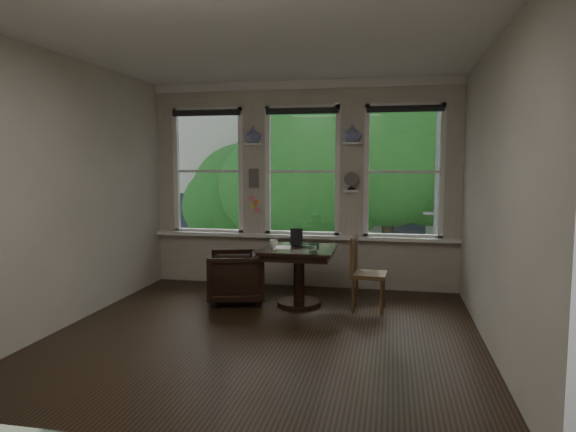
% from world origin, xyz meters
% --- Properties ---
extents(ground, '(4.50, 4.50, 0.00)m').
position_xyz_m(ground, '(0.00, 0.00, 0.00)').
color(ground, black).
rests_on(ground, ground).
extents(ceiling, '(4.50, 4.50, 0.00)m').
position_xyz_m(ceiling, '(0.00, 0.00, 3.00)').
color(ceiling, silver).
rests_on(ceiling, ground).
extents(wall_back, '(4.50, 0.00, 4.50)m').
position_xyz_m(wall_back, '(0.00, 2.25, 1.50)').
color(wall_back, beige).
rests_on(wall_back, ground).
extents(wall_front, '(4.50, 0.00, 4.50)m').
position_xyz_m(wall_front, '(0.00, -2.25, 1.50)').
color(wall_front, beige).
rests_on(wall_front, ground).
extents(wall_left, '(0.00, 4.50, 4.50)m').
position_xyz_m(wall_left, '(-2.25, 0.00, 1.50)').
color(wall_left, beige).
rests_on(wall_left, ground).
extents(wall_right, '(0.00, 4.50, 4.50)m').
position_xyz_m(wall_right, '(2.25, 0.00, 1.50)').
color(wall_right, beige).
rests_on(wall_right, ground).
extents(window_left, '(1.10, 0.12, 1.90)m').
position_xyz_m(window_left, '(-1.45, 2.25, 1.70)').
color(window_left, white).
rests_on(window_left, ground).
extents(window_center, '(1.10, 0.12, 1.90)m').
position_xyz_m(window_center, '(0.00, 2.25, 1.70)').
color(window_center, white).
rests_on(window_center, ground).
extents(window_right, '(1.10, 0.12, 1.90)m').
position_xyz_m(window_right, '(1.45, 2.25, 1.70)').
color(window_right, white).
rests_on(window_right, ground).
extents(shelf_left, '(0.26, 0.16, 0.03)m').
position_xyz_m(shelf_left, '(-0.72, 2.15, 2.10)').
color(shelf_left, white).
rests_on(shelf_left, ground).
extents(shelf_right, '(0.26, 0.16, 0.03)m').
position_xyz_m(shelf_right, '(0.72, 2.15, 2.10)').
color(shelf_right, white).
rests_on(shelf_right, ground).
extents(intercom, '(0.14, 0.06, 0.28)m').
position_xyz_m(intercom, '(-0.72, 2.18, 1.60)').
color(intercom, '#59544F').
rests_on(intercom, ground).
extents(sticky_notes, '(0.16, 0.01, 0.24)m').
position_xyz_m(sticky_notes, '(-0.72, 2.19, 1.25)').
color(sticky_notes, pink).
rests_on(sticky_notes, ground).
extents(desk_fan, '(0.20, 0.20, 0.24)m').
position_xyz_m(desk_fan, '(0.72, 2.13, 1.53)').
color(desk_fan, '#59544F').
rests_on(desk_fan, ground).
extents(vase_left, '(0.24, 0.24, 0.25)m').
position_xyz_m(vase_left, '(-0.72, 2.15, 2.24)').
color(vase_left, silver).
rests_on(vase_left, shelf_left).
extents(vase_right, '(0.24, 0.24, 0.25)m').
position_xyz_m(vase_right, '(0.72, 2.15, 2.24)').
color(vase_right, silver).
rests_on(vase_right, shelf_right).
extents(table, '(0.90, 0.90, 0.75)m').
position_xyz_m(table, '(0.15, 1.14, 0.38)').
color(table, black).
rests_on(table, ground).
extents(armchair_left, '(0.89, 0.88, 0.67)m').
position_xyz_m(armchair_left, '(-0.69, 1.14, 0.34)').
color(armchair_left, black).
rests_on(armchair_left, ground).
extents(cushion_red, '(0.45, 0.45, 0.06)m').
position_xyz_m(cushion_red, '(-0.69, 1.14, 0.45)').
color(cushion_red, maroon).
rests_on(cushion_red, armchair_left).
extents(side_chair_right, '(0.44, 0.44, 0.92)m').
position_xyz_m(side_chair_right, '(1.04, 1.09, 0.46)').
color(side_chair_right, '#483319').
rests_on(side_chair_right, ground).
extents(laptop, '(0.31, 0.23, 0.02)m').
position_xyz_m(laptop, '(0.21, 1.18, 0.76)').
color(laptop, black).
rests_on(laptop, table).
extents(mug, '(0.13, 0.13, 0.10)m').
position_xyz_m(mug, '(-0.17, 1.12, 0.80)').
color(mug, white).
rests_on(mug, table).
extents(drinking_glass, '(0.17, 0.17, 0.10)m').
position_xyz_m(drinking_glass, '(0.38, 0.87, 0.80)').
color(drinking_glass, white).
rests_on(drinking_glass, table).
extents(tablet, '(0.17, 0.11, 0.22)m').
position_xyz_m(tablet, '(0.08, 1.34, 0.86)').
color(tablet, black).
rests_on(tablet, table).
extents(papers, '(0.27, 0.33, 0.00)m').
position_xyz_m(papers, '(-0.06, 1.11, 0.75)').
color(papers, silver).
rests_on(papers, table).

